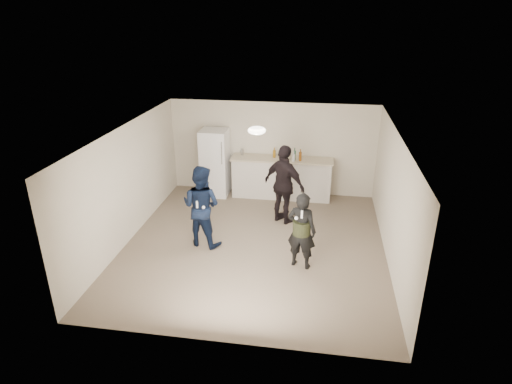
# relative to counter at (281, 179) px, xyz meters

# --- Properties ---
(floor) EXTENTS (6.00, 6.00, 0.00)m
(floor) POSITION_rel_counter_xyz_m (-0.30, -2.67, -0.53)
(floor) COLOR #6B5B4C
(floor) RESTS_ON ground
(ceiling) EXTENTS (6.00, 6.00, 0.00)m
(ceiling) POSITION_rel_counter_xyz_m (-0.30, -2.67, 1.98)
(ceiling) COLOR silver
(ceiling) RESTS_ON wall_back
(wall_back) EXTENTS (6.00, 0.00, 6.00)m
(wall_back) POSITION_rel_counter_xyz_m (-0.30, 0.33, 0.72)
(wall_back) COLOR beige
(wall_back) RESTS_ON floor
(wall_front) EXTENTS (6.00, 0.00, 6.00)m
(wall_front) POSITION_rel_counter_xyz_m (-0.30, -5.67, 0.72)
(wall_front) COLOR beige
(wall_front) RESTS_ON floor
(wall_left) EXTENTS (0.00, 6.00, 6.00)m
(wall_left) POSITION_rel_counter_xyz_m (-3.05, -2.67, 0.72)
(wall_left) COLOR beige
(wall_left) RESTS_ON floor
(wall_right) EXTENTS (0.00, 6.00, 6.00)m
(wall_right) POSITION_rel_counter_xyz_m (2.45, -2.67, 0.72)
(wall_right) COLOR beige
(wall_right) RESTS_ON floor
(counter) EXTENTS (2.60, 0.56, 1.05)m
(counter) POSITION_rel_counter_xyz_m (0.00, 0.00, 0.00)
(counter) COLOR beige
(counter) RESTS_ON floor
(counter_top) EXTENTS (2.68, 0.64, 0.04)m
(counter_top) POSITION_rel_counter_xyz_m (0.00, 0.00, 0.55)
(counter_top) COLOR #BCB592
(counter_top) RESTS_ON counter
(fridge) EXTENTS (0.70, 0.70, 1.80)m
(fridge) POSITION_rel_counter_xyz_m (-1.80, -0.07, 0.38)
(fridge) COLOR white
(fridge) RESTS_ON floor
(fridge_handle) EXTENTS (0.02, 0.02, 0.60)m
(fridge_handle) POSITION_rel_counter_xyz_m (-1.52, -0.44, 0.78)
(fridge_handle) COLOR #B6B6BA
(fridge_handle) RESTS_ON fridge
(ceiling_dome) EXTENTS (0.36, 0.36, 0.16)m
(ceiling_dome) POSITION_rel_counter_xyz_m (-0.30, -2.37, 1.93)
(ceiling_dome) COLOR white
(ceiling_dome) RESTS_ON ceiling
(shaker) EXTENTS (0.08, 0.08, 0.17)m
(shaker) POSITION_rel_counter_xyz_m (-1.09, 0.14, 0.65)
(shaker) COLOR #B1B1B5
(shaker) RESTS_ON counter_top
(man) EXTENTS (1.00, 0.86, 1.77)m
(man) POSITION_rel_counter_xyz_m (-1.42, -2.78, 0.36)
(man) COLOR #102144
(man) RESTS_ON floor
(woman) EXTENTS (0.65, 0.52, 1.57)m
(woman) POSITION_rel_counter_xyz_m (0.72, -3.35, 0.26)
(woman) COLOR black
(woman) RESTS_ON floor
(camo_shorts) EXTENTS (0.34, 0.34, 0.28)m
(camo_shorts) POSITION_rel_counter_xyz_m (0.72, -3.35, 0.32)
(camo_shorts) COLOR #2E3919
(camo_shorts) RESTS_ON woman
(spectator) EXTENTS (1.18, 0.98, 1.89)m
(spectator) POSITION_rel_counter_xyz_m (0.20, -1.48, 0.42)
(spectator) COLOR black
(spectator) RESTS_ON floor
(remote_man) EXTENTS (0.04, 0.04, 0.15)m
(remote_man) POSITION_rel_counter_xyz_m (-1.42, -3.06, 0.53)
(remote_man) COLOR silver
(remote_man) RESTS_ON man
(nunchuk_man) EXTENTS (0.07, 0.07, 0.07)m
(nunchuk_man) POSITION_rel_counter_xyz_m (-1.30, -3.03, 0.45)
(nunchuk_man) COLOR white
(nunchuk_man) RESTS_ON man
(remote_woman) EXTENTS (0.04, 0.04, 0.15)m
(remote_woman) POSITION_rel_counter_xyz_m (0.72, -3.60, 0.72)
(remote_woman) COLOR silver
(remote_woman) RESTS_ON woman
(nunchuk_woman) EXTENTS (0.07, 0.07, 0.07)m
(nunchuk_woman) POSITION_rel_counter_xyz_m (0.62, -3.57, 0.62)
(nunchuk_woman) COLOR silver
(nunchuk_woman) RESTS_ON woman
(bottle_cluster) EXTENTS (0.77, 0.30, 0.25)m
(bottle_cluster) POSITION_rel_counter_xyz_m (0.22, -0.07, 0.67)
(bottle_cluster) COLOR #996716
(bottle_cluster) RESTS_ON counter_top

